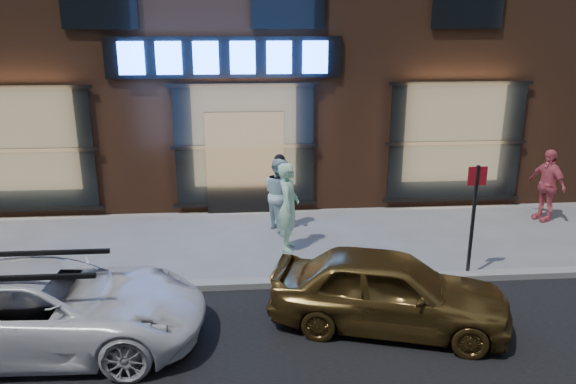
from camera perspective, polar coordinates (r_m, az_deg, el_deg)
name	(u,v)px	position (r m, az deg, el deg)	size (l,w,h in m)	color
ground	(248,287)	(9.82, -4.09, -9.61)	(90.00, 90.00, 0.00)	slate
curb	(248,284)	(9.79, -4.10, -9.29)	(60.00, 0.25, 0.12)	gray
man_bowtie	(288,207)	(11.02, 0.04, -1.51)	(0.65, 0.42, 1.77)	#BEFAD7
man_cap	(280,194)	(12.11, -0.85, -0.16)	(0.78, 0.61, 1.61)	white
passerby	(547,185)	(13.94, 24.78, 0.65)	(0.97, 0.40, 1.65)	#DF5B6B
white_suv	(49,307)	(8.60, -23.13, -10.72)	(1.99, 4.31, 1.20)	white
gold_sedan	(389,290)	(8.53, 10.20, -9.79)	(1.40, 3.49, 1.19)	brown
sign_post	(474,211)	(10.20, 18.35, -1.86)	(0.33, 0.07, 2.06)	#262628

